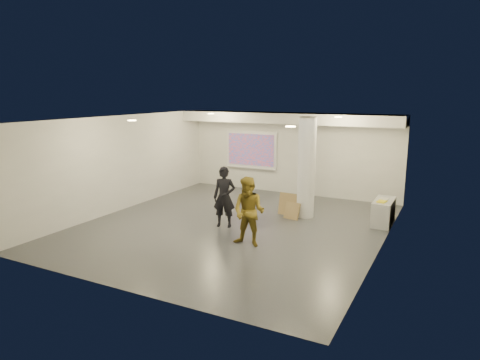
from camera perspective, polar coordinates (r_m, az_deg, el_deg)
The scene contains 20 objects.
floor at distance 12.15m, azimuth -0.87°, elevation -6.13°, with size 8.00×9.00×0.01m, color #373A3F.
ceiling at distance 11.59m, azimuth -0.91°, elevation 8.15°, with size 8.00×9.00×0.01m, color white.
wall_back at distance 15.83m, azimuth 6.81°, elevation 3.55°, with size 8.00×0.01×3.00m, color silver.
wall_front at distance 8.19m, azimuth -15.91°, elevation -4.44°, with size 8.00×0.01×3.00m, color silver.
wall_left at distance 14.08m, azimuth -15.42°, elevation 2.20°, with size 0.01×9.00×3.00m, color silver.
wall_right at distance 10.54m, azimuth 18.68°, elevation -1.06°, with size 0.01×9.00×3.00m, color silver.
soffit_band at distance 15.19m, azimuth 6.19°, elevation 8.23°, with size 8.00×1.10×0.36m, color silver.
downlight_nw at distance 14.85m, azimuth -3.90°, elevation 8.81°, with size 0.22×0.22×0.02m, color #FFE396.
downlight_ne at distance 13.13m, azimuth 12.96°, elevation 8.18°, with size 0.22×0.22×0.02m, color #FFE396.
downlight_sw at distance 11.61m, azimuth -14.22°, elevation 7.71°, with size 0.22×0.22×0.02m, color #FFE396.
downlight_se at distance 9.32m, azimuth 6.77°, elevation 7.10°, with size 0.22×0.22×0.02m, color #FFE396.
column at distance 12.83m, azimuth 8.86°, elevation 1.60°, with size 0.52×0.52×3.00m, color white.
projection_screen at distance 16.41m, azimuth 1.50°, elevation 4.00°, with size 2.10×0.13×1.42m.
credenza at distance 12.90m, azimuth 18.58°, elevation -4.05°, with size 0.50×1.21×0.70m, color #A1A4A7.
papers_stack at distance 12.91m, azimuth 18.66°, elevation -2.39°, with size 0.23×0.30×0.02m, color silver.
postit_pad at distance 12.54m, azimuth 18.38°, elevation -2.74°, with size 0.22×0.30×0.03m, color yellow.
cardboard_back at distance 13.18m, azimuth 6.47°, elevation -3.24°, with size 0.62×0.06×0.68m, color olive.
cardboard_front at distance 12.81m, azimuth 6.95°, elevation -4.10°, with size 0.47×0.05×0.51m, color olive.
woman at distance 11.88m, azimuth -2.10°, elevation -2.28°, with size 0.62×0.41×1.70m, color black.
man at distance 10.40m, azimuth 1.20°, elevation -4.26°, with size 0.83×0.65×1.71m, color olive.
Camera 1 is at (5.45, -10.20, 3.70)m, focal length 32.00 mm.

